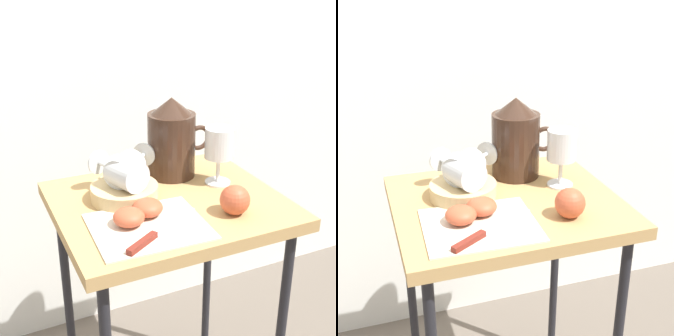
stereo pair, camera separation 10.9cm
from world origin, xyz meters
TOP-DOWN VIEW (x-y plane):
  - table at (0.00, 0.00)m, footprint 0.52×0.45m
  - linen_napkin at (-0.09, -0.10)m, footprint 0.25×0.21m
  - basket_tray at (-0.09, 0.04)m, footprint 0.16×0.16m
  - pitcher at (0.07, 0.13)m, footprint 0.17×0.12m
  - wine_glass_upright at (0.15, 0.03)m, footprint 0.07×0.07m
  - wine_glass_tipped_near at (-0.09, 0.03)m, footprint 0.11×0.16m
  - wine_glass_tipped_far at (-0.08, 0.06)m, footprint 0.15×0.15m
  - apple_half_left at (-0.13, -0.08)m, footprint 0.07×0.07m
  - apple_half_right at (-0.08, -0.06)m, footprint 0.07×0.07m
  - apple_whole at (0.10, -0.12)m, footprint 0.07×0.07m
  - knife at (-0.10, -0.15)m, footprint 0.20×0.13m

SIDE VIEW (x-z plane):
  - table at x=0.00m, z-range 0.28..1.00m
  - linen_napkin at x=-0.09m, z-range 0.72..0.72m
  - knife at x=-0.10m, z-range 0.72..0.73m
  - basket_tray at x=-0.09m, z-range 0.72..0.76m
  - apple_half_left at x=-0.13m, z-range 0.72..0.76m
  - apple_half_right at x=-0.08m, z-range 0.72..0.76m
  - apple_whole at x=0.10m, z-range 0.72..0.79m
  - wine_glass_tipped_far at x=-0.08m, z-range 0.76..0.83m
  - wine_glass_tipped_near at x=-0.09m, z-range 0.76..0.83m
  - pitcher at x=0.07m, z-range 0.70..0.91m
  - wine_glass_upright at x=0.15m, z-range 0.75..0.89m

